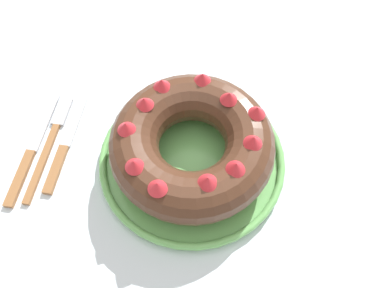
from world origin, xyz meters
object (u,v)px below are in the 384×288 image
at_px(serving_dish, 192,159).
at_px(fork, 51,139).
at_px(bundt_cake, 192,144).
at_px(serving_knife, 30,153).
at_px(cake_knife, 64,148).

relative_size(serving_dish, fork, 1.46).
distance_m(bundt_cake, fork, 0.26).
bearing_deg(bundt_cake, serving_dish, -66.32).
height_order(serving_dish, bundt_cake, bundt_cake).
relative_size(serving_dish, serving_knife, 1.35).
distance_m(fork, serving_knife, 0.04).
relative_size(serving_dish, bundt_cake, 1.19).
bearing_deg(cake_knife, serving_knife, -158.17).
distance_m(serving_dish, serving_knife, 0.28).
height_order(serving_knife, cake_knife, same).
xyz_separation_m(bundt_cake, fork, (-0.25, 0.01, -0.06)).
xyz_separation_m(serving_dish, fork, (-0.25, 0.01, -0.01)).
distance_m(serving_dish, cake_knife, 0.23).
xyz_separation_m(fork, cake_knife, (0.03, -0.01, 0.00)).
bearing_deg(serving_knife, serving_dish, 0.84).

